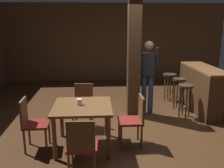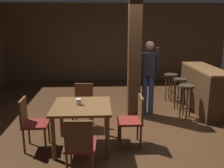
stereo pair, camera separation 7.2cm
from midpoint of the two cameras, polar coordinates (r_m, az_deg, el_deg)
name	(u,v)px [view 1 (the left image)]	position (r m, az deg, el deg)	size (l,w,h in m)	color
ground_plane	(131,129)	(5.23, 4.06, -10.16)	(10.80, 10.80, 0.00)	#422816
wall_back	(115,43)	(9.27, 0.48, 9.46)	(8.00, 0.10, 2.80)	brown
pillar	(134,55)	(5.70, 4.66, 6.53)	(0.28, 0.28, 2.80)	#422816
dining_table	(83,112)	(4.32, -7.24, -6.39)	(0.99, 0.99, 0.76)	brown
chair_north	(83,103)	(5.19, -6.98, -4.42)	(0.46, 0.46, 0.89)	maroon
chair_south	(82,145)	(3.53, -7.48, -13.62)	(0.44, 0.44, 0.89)	maroon
chair_west	(31,121)	(4.47, -18.37, -8.12)	(0.43, 0.43, 0.89)	maroon
chair_east	(135,118)	(4.41, 4.70, -7.70)	(0.42, 0.42, 0.89)	maroon
napkin_cup	(79,102)	(4.29, -7.97, -4.07)	(0.10, 0.10, 0.10)	silver
standing_person	(148,72)	(5.82, 7.87, 2.65)	(0.46, 0.33, 1.72)	black
bar_counter	(199,89)	(6.45, 18.99, -1.02)	(0.56, 1.84, 1.08)	brown
bar_stool_near	(185,93)	(5.87, 16.07, -2.03)	(0.35, 0.35, 0.76)	#2D2319
bar_stool_mid	(179,87)	(6.42, 14.74, -0.57)	(0.32, 0.32, 0.78)	#2D2319
bar_stool_far	(169,80)	(7.04, 12.72, 0.81)	(0.37, 0.37, 0.75)	#2D2319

